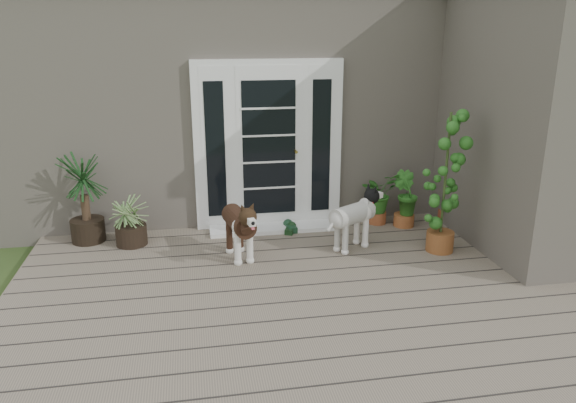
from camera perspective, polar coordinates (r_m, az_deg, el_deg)
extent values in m
cube|color=#6B5B4C|center=(5.47, 3.59, -10.59)|extent=(6.20, 4.60, 0.12)
cube|color=#665E54|center=(9.07, -2.66, 10.65)|extent=(7.40, 4.00, 3.10)
cube|color=#665E54|center=(7.16, 24.95, 7.19)|extent=(1.60, 2.40, 3.10)
cube|color=white|center=(7.10, -2.02, 5.81)|extent=(1.90, 0.14, 2.15)
cube|color=white|center=(7.20, -1.70, -2.72)|extent=(1.60, 0.40, 0.05)
imported|color=#1D651F|center=(7.44, 9.27, 0.04)|extent=(0.63, 0.63, 0.62)
imported|color=#235C1A|center=(7.41, 11.96, -0.53)|extent=(0.50, 0.50, 0.53)
imported|color=#1E5B1A|center=(7.77, 16.40, -0.21)|extent=(0.44, 0.44, 0.48)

